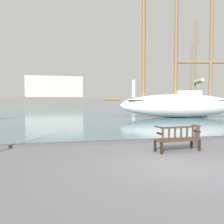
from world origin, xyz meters
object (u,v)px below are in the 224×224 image
object	(u,v)px
park_bench	(178,138)
mooring_bollard	(197,134)
sailboat_mid_port	(195,102)
sailboat_outer_port	(178,102)

from	to	relation	value
park_bench	mooring_bollard	xyz separation A→B (m)	(1.76, 1.60, -0.12)
sailboat_mid_port	mooring_bollard	xyz separation A→B (m)	(-18.30, -29.77, -1.04)
sailboat_outer_port	mooring_bollard	xyz separation A→B (m)	(-6.05, -12.95, -1.26)
park_bench	mooring_bollard	world-z (taller)	park_bench
park_bench	sailboat_mid_port	size ratio (longest dim) A/B	0.11
park_bench	sailboat_outer_port	xyz separation A→B (m)	(7.81, 14.55, 1.15)
sailboat_outer_port	mooring_bollard	size ratio (longest dim) A/B	26.74
park_bench	mooring_bollard	size ratio (longest dim) A/B	2.59
park_bench	sailboat_outer_port	bearing A→B (deg)	61.76
mooring_bollard	park_bench	bearing A→B (deg)	-137.80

